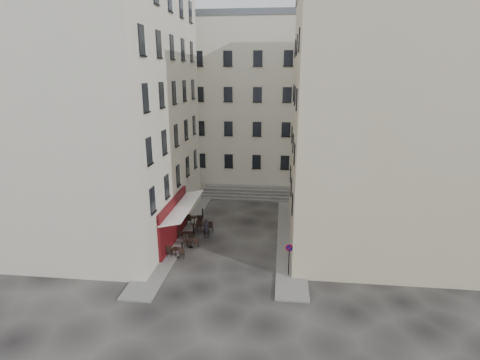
# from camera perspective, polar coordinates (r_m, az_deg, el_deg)

# --- Properties ---
(ground) EXTENTS (90.00, 90.00, 0.00)m
(ground) POSITION_cam_1_polar(r_m,az_deg,el_deg) (28.06, -1.67, -10.72)
(ground) COLOR black
(ground) RESTS_ON ground
(sidewalk_left) EXTENTS (2.00, 22.00, 0.12)m
(sidewalk_left) POSITION_cam_1_polar(r_m,az_deg,el_deg) (32.45, -8.62, -6.95)
(sidewalk_left) COLOR slate
(sidewalk_left) RESTS_ON ground
(sidewalk_right) EXTENTS (2.00, 18.00, 0.12)m
(sidewalk_right) POSITION_cam_1_polar(r_m,az_deg,el_deg) (30.52, 7.62, -8.44)
(sidewalk_right) COLOR slate
(sidewalk_right) RESTS_ON ground
(building_left) EXTENTS (12.20, 16.20, 20.60)m
(building_left) POSITION_cam_1_polar(r_m,az_deg,el_deg) (31.27, -20.78, 10.76)
(building_left) COLOR beige
(building_left) RESTS_ON ground
(building_right) EXTENTS (12.20, 14.20, 18.60)m
(building_right) POSITION_cam_1_polar(r_m,az_deg,el_deg) (29.31, 20.23, 8.56)
(building_right) COLOR #BBB08B
(building_right) RESTS_ON ground
(building_back) EXTENTS (18.20, 10.20, 18.60)m
(building_back) POSITION_cam_1_polar(r_m,az_deg,el_deg) (44.17, 0.46, 11.71)
(building_back) COLOR beige
(building_back) RESTS_ON ground
(cafe_storefront) EXTENTS (1.74, 7.30, 3.50)m
(cafe_storefront) POSITION_cam_1_polar(r_m,az_deg,el_deg) (29.05, -9.93, -5.94)
(cafe_storefront) COLOR #4B0A0B
(cafe_storefront) RESTS_ON ground
(stone_steps) EXTENTS (9.00, 3.15, 0.80)m
(stone_steps) POSITION_cam_1_polar(r_m,az_deg,el_deg) (39.49, 0.89, -2.02)
(stone_steps) COLOR #5C5A58
(stone_steps) RESTS_ON ground
(bollard_near) EXTENTS (0.12, 0.12, 0.98)m
(bollard_near) POSITION_cam_1_polar(r_m,az_deg,el_deg) (27.57, -8.79, -10.21)
(bollard_near) COLOR black
(bollard_near) RESTS_ON ground
(bollard_mid) EXTENTS (0.12, 0.12, 0.98)m
(bollard_mid) POSITION_cam_1_polar(r_m,az_deg,el_deg) (30.64, -7.09, -7.37)
(bollard_mid) COLOR black
(bollard_mid) RESTS_ON ground
(bollard_far) EXTENTS (0.12, 0.12, 0.98)m
(bollard_far) POSITION_cam_1_polar(r_m,az_deg,el_deg) (33.80, -5.72, -5.04)
(bollard_far) COLOR black
(bollard_far) RESTS_ON ground
(no_parking_sign) EXTENTS (0.52, 0.10, 2.29)m
(no_parking_sign) POSITION_cam_1_polar(r_m,az_deg,el_deg) (24.28, 7.50, -11.07)
(no_parking_sign) COLOR black
(no_parking_sign) RESTS_ON ground
(bistro_table_a) EXTENTS (1.27, 0.60, 0.90)m
(bistro_table_a) POSITION_cam_1_polar(r_m,az_deg,el_deg) (27.24, -9.74, -10.75)
(bistro_table_a) COLOR black
(bistro_table_a) RESTS_ON ground
(bistro_table_b) EXTENTS (1.19, 0.56, 0.84)m
(bistro_table_b) POSITION_cam_1_polar(r_m,az_deg,el_deg) (28.56, -7.48, -9.40)
(bistro_table_b) COLOR black
(bistro_table_b) RESTS_ON ground
(bistro_table_c) EXTENTS (1.18, 0.55, 0.83)m
(bistro_table_c) POSITION_cam_1_polar(r_m,az_deg,el_deg) (29.76, -8.26, -8.36)
(bistro_table_c) COLOR black
(bistro_table_c) RESTS_ON ground
(bistro_table_d) EXTENTS (1.37, 0.64, 0.96)m
(bistro_table_d) POSITION_cam_1_polar(r_m,az_deg,el_deg) (31.09, -5.36, -7.02)
(bistro_table_d) COLOR black
(bistro_table_d) RESTS_ON ground
(bistro_table_e) EXTENTS (1.43, 0.67, 1.01)m
(bistro_table_e) POSITION_cam_1_polar(r_m,az_deg,el_deg) (32.37, -6.95, -6.08)
(bistro_table_e) COLOR black
(bistro_table_e) RESTS_ON ground
(pedestrian) EXTENTS (0.60, 0.41, 1.60)m
(pedestrian) POSITION_cam_1_polar(r_m,az_deg,el_deg) (29.88, -5.18, -7.36)
(pedestrian) COLOR #222127
(pedestrian) RESTS_ON ground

